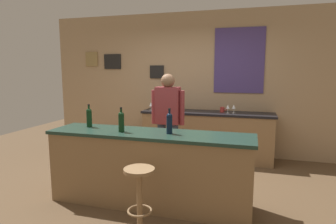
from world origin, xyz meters
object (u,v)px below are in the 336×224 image
(bar_stool, at_px, (139,189))
(wine_glass_c, at_px, (182,105))
(wine_bottle_b, at_px, (121,121))
(wine_glass_b, at_px, (157,105))
(wine_bottle_c, at_px, (169,122))
(wine_glass_a, at_px, (151,105))
(wine_glass_d, at_px, (228,107))
(coffee_mug, at_px, (222,110))
(wine_bottle_a, at_px, (89,117))
(bartender, at_px, (168,119))
(wine_glass_e, at_px, (234,107))

(bar_stool, height_order, wine_glass_c, wine_glass_c)
(wine_bottle_b, bearing_deg, wine_glass_b, 96.09)
(wine_bottle_c, bearing_deg, wine_glass_a, 115.52)
(wine_bottle_b, bearing_deg, wine_glass_d, 61.63)
(wine_glass_a, xyz_separation_m, wine_glass_d, (1.47, 0.03, 0.00))
(wine_glass_a, bearing_deg, coffee_mug, 4.93)
(wine_bottle_c, bearing_deg, wine_glass_c, 99.32)
(wine_bottle_c, distance_m, coffee_mug, 2.14)
(wine_bottle_a, relative_size, wine_bottle_c, 1.00)
(wine_bottle_a, bearing_deg, bartender, 44.12)
(bartender, distance_m, bar_stool, 1.61)
(wine_bottle_c, bearing_deg, wine_bottle_b, -173.57)
(wine_bottle_c, height_order, wine_glass_e, wine_bottle_c)
(wine_bottle_c, xyz_separation_m, wine_glass_e, (0.63, 2.05, -0.05))
(bartender, height_order, wine_bottle_a, bartender)
(bar_stool, distance_m, wine_glass_c, 2.73)
(coffee_mug, bearing_deg, wine_bottle_a, -128.00)
(wine_glass_d, relative_size, coffee_mug, 1.24)
(wine_bottle_c, height_order, wine_glass_c, wine_bottle_c)
(wine_bottle_a, height_order, wine_glass_b, wine_bottle_a)
(bar_stool, xyz_separation_m, wine_bottle_c, (0.15, 0.61, 0.60))
(wine_glass_c, distance_m, coffee_mug, 0.76)
(wine_glass_b, distance_m, wine_glass_e, 1.44)
(wine_bottle_c, xyz_separation_m, coffee_mug, (0.42, 2.09, -0.11))
(bartender, height_order, wine_glass_c, bartender)
(wine_glass_e, distance_m, coffee_mug, 0.22)
(wine_bottle_a, distance_m, wine_glass_c, 2.12)
(wine_glass_b, bearing_deg, wine_bottle_a, -99.79)
(wine_bottle_b, distance_m, wine_glass_e, 2.44)
(bartender, bearing_deg, wine_glass_e, 50.86)
(bartender, bearing_deg, wine_glass_a, 121.68)
(wine_glass_a, xyz_separation_m, wine_glass_c, (0.60, 0.08, 0.00))
(wine_glass_a, xyz_separation_m, wine_glass_b, (0.13, 0.01, 0.00))
(wine_bottle_b, height_order, wine_glass_e, wine_bottle_b)
(bartender, relative_size, wine_glass_b, 10.45)
(wine_glass_e, bearing_deg, wine_bottle_a, -132.17)
(wine_bottle_b, xyz_separation_m, wine_glass_a, (-0.35, 2.04, -0.05))
(wine_glass_a, height_order, wine_glass_d, same)
(bar_stool, relative_size, wine_glass_b, 4.39)
(wine_bottle_b, bearing_deg, wine_bottle_c, 6.43)
(wine_bottle_c, distance_m, wine_glass_b, 2.15)
(wine_glass_b, height_order, wine_glass_d, same)
(wine_bottle_b, bearing_deg, wine_glass_a, 99.65)
(wine_bottle_b, xyz_separation_m, wine_glass_e, (1.22, 2.11, -0.05))
(wine_glass_b, relative_size, wine_glass_d, 1.00)
(bartender, distance_m, wine_glass_c, 1.14)
(wine_glass_e, bearing_deg, wine_glass_a, -177.34)
(bartender, relative_size, wine_glass_d, 10.45)
(wine_glass_d, bearing_deg, bartender, -126.83)
(wine_bottle_b, bearing_deg, wine_glass_c, 83.07)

